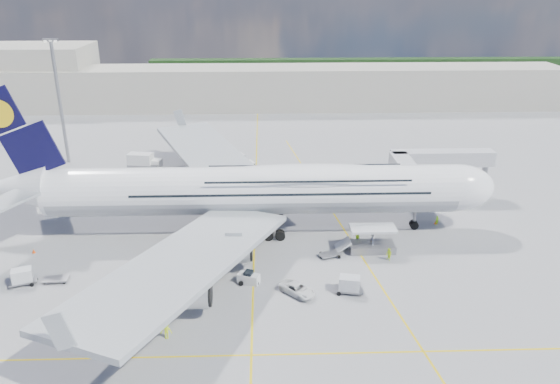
{
  "coord_description": "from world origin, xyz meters",
  "views": [
    {
      "loc": [
        1.48,
        -66.81,
        37.04
      ],
      "look_at": [
        3.91,
        8.0,
        7.23
      ],
      "focal_mm": 35.0,
      "sensor_mm": 36.0,
      "label": 1
    }
  ],
  "objects_px": {
    "cone_wing_left_outer": "(212,182)",
    "cone_wing_right_outer": "(135,350)",
    "baggage_tug": "(249,278)",
    "cone_wing_right_inner": "(194,271)",
    "crew_loader": "(389,255)",
    "cone_tail": "(34,251)",
    "crew_tug": "(166,331)",
    "service_van": "(297,289)",
    "dolly_row_c": "(147,280)",
    "dolly_back": "(22,276)",
    "dolly_nose_far": "(349,284)",
    "cone_nose": "(436,222)",
    "crew_wing": "(173,249)",
    "catering_truck_inner": "(234,166)",
    "dolly_row_a": "(56,279)",
    "cargo_loader": "(371,243)",
    "crew_nose": "(437,221)",
    "airliner": "(255,190)",
    "dolly_nose_near": "(330,254)",
    "dolly_row_b": "(176,282)",
    "jet_bridge": "(428,164)",
    "cone_wing_left_inner": "(192,193)",
    "crew_van": "(357,238)",
    "light_mast": "(60,101)",
    "catering_truck_outer": "(144,164)"
  },
  "relations": [
    {
      "from": "cone_wing_left_outer",
      "to": "cone_wing_right_outer",
      "type": "height_order",
      "value": "cone_wing_right_outer"
    },
    {
      "from": "baggage_tug",
      "to": "cone_wing_right_inner",
      "type": "height_order",
      "value": "baggage_tug"
    },
    {
      "from": "crew_loader",
      "to": "cone_tail",
      "type": "bearing_deg",
      "value": -119.47
    },
    {
      "from": "crew_loader",
      "to": "cone_wing_left_outer",
      "type": "xyz_separation_m",
      "value": [
        -27.21,
        31.23,
        -0.66
      ]
    },
    {
      "from": "cone_wing_right_inner",
      "to": "crew_tug",
      "type": "bearing_deg",
      "value": -95.52
    },
    {
      "from": "service_van",
      "to": "baggage_tug",
      "type": "bearing_deg",
      "value": 111.31
    },
    {
      "from": "dolly_row_c",
      "to": "dolly_back",
      "type": "xyz_separation_m",
      "value": [
        -15.94,
        0.3,
        0.75
      ]
    },
    {
      "from": "dolly_nose_far",
      "to": "cone_wing_left_outer",
      "type": "height_order",
      "value": "dolly_nose_far"
    },
    {
      "from": "service_van",
      "to": "cone_nose",
      "type": "distance_m",
      "value": 30.81
    },
    {
      "from": "crew_wing",
      "to": "cone_wing_right_outer",
      "type": "relative_size",
      "value": 3.57
    },
    {
      "from": "service_van",
      "to": "cone_wing_right_outer",
      "type": "distance_m",
      "value": 20.75
    },
    {
      "from": "catering_truck_inner",
      "to": "cone_nose",
      "type": "distance_m",
      "value": 40.72
    },
    {
      "from": "dolly_back",
      "to": "cone_wing_right_inner",
      "type": "relative_size",
      "value": 6.74
    },
    {
      "from": "dolly_row_a",
      "to": "crew_wing",
      "type": "xyz_separation_m",
      "value": [
        14.18,
        6.67,
        0.62
      ]
    },
    {
      "from": "cargo_loader",
      "to": "cone_wing_right_outer",
      "type": "relative_size",
      "value": 15.57
    },
    {
      "from": "dolly_row_c",
      "to": "service_van",
      "type": "relative_size",
      "value": 0.76
    },
    {
      "from": "dolly_back",
      "to": "crew_nose",
      "type": "distance_m",
      "value": 60.73
    },
    {
      "from": "service_van",
      "to": "crew_nose",
      "type": "distance_m",
      "value": 30.46
    },
    {
      "from": "airliner",
      "to": "crew_nose",
      "type": "distance_m",
      "value": 29.38
    },
    {
      "from": "cargo_loader",
      "to": "catering_truck_inner",
      "type": "height_order",
      "value": "catering_truck_inner"
    },
    {
      "from": "service_van",
      "to": "dolly_nose_near",
      "type": "bearing_deg",
      "value": 17.31
    },
    {
      "from": "dolly_row_b",
      "to": "dolly_nose_near",
      "type": "height_order",
      "value": "dolly_row_b"
    },
    {
      "from": "jet_bridge",
      "to": "dolly_nose_far",
      "type": "relative_size",
      "value": 5.01
    },
    {
      "from": "dolly_back",
      "to": "cone_wing_left_inner",
      "type": "relative_size",
      "value": 7.43
    },
    {
      "from": "dolly_nose_near",
      "to": "cone_tail",
      "type": "relative_size",
      "value": 5.72
    },
    {
      "from": "cone_wing_left_outer",
      "to": "dolly_row_c",
      "type": "bearing_deg",
      "value": -98.27
    },
    {
      "from": "cone_nose",
      "to": "cone_wing_right_outer",
      "type": "distance_m",
      "value": 51.39
    },
    {
      "from": "crew_van",
      "to": "cone_wing_right_inner",
      "type": "xyz_separation_m",
      "value": [
        -23.17,
        -7.68,
        -0.72
      ]
    },
    {
      "from": "airliner",
      "to": "baggage_tug",
      "type": "bearing_deg",
      "value": -93.06
    },
    {
      "from": "crew_nose",
      "to": "jet_bridge",
      "type": "bearing_deg",
      "value": 61.03
    },
    {
      "from": "airliner",
      "to": "cone_nose",
      "type": "distance_m",
      "value": 29.53
    },
    {
      "from": "airliner",
      "to": "dolly_row_a",
      "type": "relative_size",
      "value": 24.02
    },
    {
      "from": "cargo_loader",
      "to": "service_van",
      "type": "height_order",
      "value": "cargo_loader"
    },
    {
      "from": "jet_bridge",
      "to": "catering_truck_inner",
      "type": "relative_size",
      "value": 2.38
    },
    {
      "from": "dolly_nose_near",
      "to": "crew_wing",
      "type": "xyz_separation_m",
      "value": [
        -22.23,
        1.07,
        0.63
      ]
    },
    {
      "from": "service_van",
      "to": "cone_wing_left_outer",
      "type": "xyz_separation_m",
      "value": [
        -13.95,
        39.46,
        -0.42
      ]
    },
    {
      "from": "jet_bridge",
      "to": "dolly_nose_near",
      "type": "distance_m",
      "value": 28.15
    },
    {
      "from": "dolly_row_c",
      "to": "dolly_row_a",
      "type": "bearing_deg",
      "value": 166.29
    },
    {
      "from": "dolly_row_c",
      "to": "cone_wing_right_outer",
      "type": "distance_m",
      "value": 13.99
    },
    {
      "from": "dolly_row_c",
      "to": "cone_nose",
      "type": "xyz_separation_m",
      "value": [
        42.68,
        16.73,
        -0.09
      ]
    },
    {
      "from": "jet_bridge",
      "to": "light_mast",
      "type": "relative_size",
      "value": 0.74
    },
    {
      "from": "dolly_back",
      "to": "cone_wing_left_inner",
      "type": "xyz_separation_m",
      "value": [
        18.14,
        30.57,
        -0.9
      ]
    },
    {
      "from": "dolly_back",
      "to": "catering_truck_inner",
      "type": "height_order",
      "value": "catering_truck_inner"
    },
    {
      "from": "crew_wing",
      "to": "crew_tug",
      "type": "height_order",
      "value": "crew_tug"
    },
    {
      "from": "cone_wing_left_outer",
      "to": "cone_wing_right_outer",
      "type": "xyz_separation_m",
      "value": [
        -3.84,
        -50.15,
        0.01
      ]
    },
    {
      "from": "dolly_nose_near",
      "to": "crew_loader",
      "type": "xyz_separation_m",
      "value": [
        8.04,
        -1.41,
        0.57
      ]
    },
    {
      "from": "dolly_row_c",
      "to": "cone_wing_left_outer",
      "type": "distance_m",
      "value": 36.61
    },
    {
      "from": "catering_truck_outer",
      "to": "crew_loader",
      "type": "distance_m",
      "value": 56.06
    },
    {
      "from": "dolly_row_b",
      "to": "catering_truck_inner",
      "type": "bearing_deg",
      "value": 98.73
    },
    {
      "from": "dolly_row_a",
      "to": "light_mast",
      "type": "bearing_deg",
      "value": 102.87
    }
  ]
}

